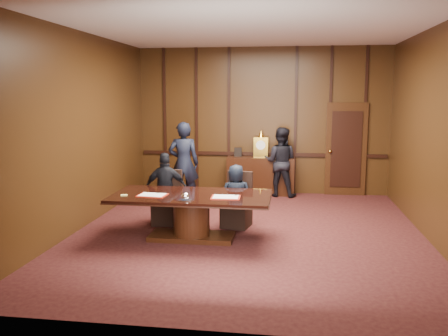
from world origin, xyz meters
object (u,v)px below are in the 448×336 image
(witness_left, at_px, (184,163))
(conference_table, at_px, (192,209))
(sideboard, at_px, (261,174))
(signatory_left, at_px, (166,189))
(witness_right, at_px, (280,162))
(signatory_right, at_px, (236,196))

(witness_left, bearing_deg, conference_table, 97.28)
(sideboard, height_order, conference_table, sideboard)
(conference_table, bearing_deg, signatory_left, 129.09)
(conference_table, distance_m, witness_right, 3.84)
(conference_table, distance_m, signatory_right, 1.03)
(conference_table, height_order, signatory_left, signatory_left)
(sideboard, bearing_deg, signatory_right, -94.88)
(signatory_left, bearing_deg, witness_left, -98.19)
(conference_table, relative_size, signatory_right, 2.27)
(witness_right, bearing_deg, conference_table, 78.45)
(sideboard, distance_m, signatory_right, 2.95)
(signatory_right, xyz_separation_m, witness_left, (-1.35, 1.66, 0.33))
(witness_left, xyz_separation_m, witness_right, (2.07, 1.12, -0.09))
(sideboard, relative_size, conference_table, 0.61)
(sideboard, xyz_separation_m, signatory_right, (-0.25, -2.94, 0.09))
(conference_table, xyz_separation_m, signatory_left, (-0.65, 0.80, 0.16))
(conference_table, relative_size, witness_right, 1.61)
(conference_table, xyz_separation_m, witness_right, (1.37, 3.58, 0.31))
(witness_left, bearing_deg, witness_right, -160.07)
(sideboard, distance_m, witness_left, 2.09)
(signatory_right, bearing_deg, witness_left, -64.23)
(conference_table, bearing_deg, witness_right, 69.03)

